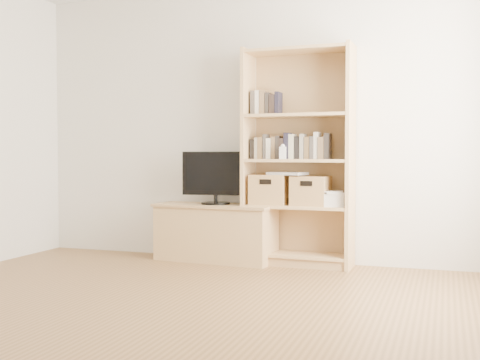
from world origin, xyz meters
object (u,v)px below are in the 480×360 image
at_px(laptop, 287,173).
at_px(television, 216,178).
at_px(baby_monitor, 283,153).
at_px(basket_left, 270,189).
at_px(basket_right, 311,191).
at_px(bookshelf, 298,157).
at_px(tv_stand, 216,234).

bearing_deg(laptop, television, -164.89).
distance_m(baby_monitor, laptop, 0.21).
bearing_deg(basket_left, television, -175.45).
height_order(television, basket_right, television).
xyz_separation_m(basket_left, laptop, (0.17, -0.01, 0.15)).
xyz_separation_m(bookshelf, baby_monitor, (-0.11, -0.11, 0.03)).
bearing_deg(tv_stand, television, 0.00).
bearing_deg(basket_right, basket_left, -177.09).
distance_m(tv_stand, basket_right, 1.00).
bearing_deg(laptop, baby_monitor, -88.47).
relative_size(tv_stand, basket_right, 3.50).
bearing_deg(basket_left, bookshelf, 0.27).
bearing_deg(basket_left, basket_right, -0.93).
distance_m(television, basket_right, 0.91).
bearing_deg(basket_left, baby_monitor, -35.09).
bearing_deg(basket_left, laptop, -3.27).
xyz_separation_m(television, baby_monitor, (0.67, -0.07, 0.24)).
xyz_separation_m(tv_stand, television, (0.00, 0.00, 0.53)).
distance_m(basket_left, laptop, 0.23).
bearing_deg(laptop, basket_right, 13.44).
xyz_separation_m(basket_right, laptop, (-0.21, -0.00, 0.15)).
xyz_separation_m(baby_monitor, laptop, (0.02, 0.10, -0.19)).
relative_size(baby_monitor, basket_right, 0.35).
relative_size(television, baby_monitor, 5.71).
xyz_separation_m(tv_stand, laptop, (0.69, 0.02, 0.58)).
bearing_deg(baby_monitor, laptop, 74.59).
xyz_separation_m(television, basket_left, (0.52, 0.04, -0.10)).
distance_m(bookshelf, baby_monitor, 0.16).
distance_m(baby_monitor, basket_right, 0.42).
xyz_separation_m(tv_stand, basket_left, (0.52, 0.04, 0.43)).
bearing_deg(baby_monitor, basket_left, 140.47).
bearing_deg(bookshelf, laptop, -172.32).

